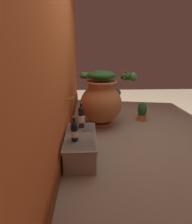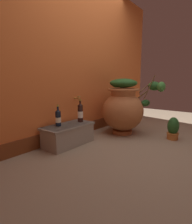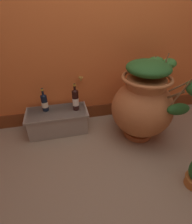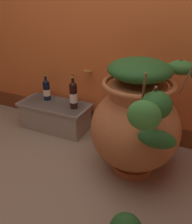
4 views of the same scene
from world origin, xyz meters
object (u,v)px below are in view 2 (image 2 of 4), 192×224
at_px(terracotta_urn, 124,107).
at_px(wine_bottle_middle, 58,117).
at_px(wine_bottle_left, 80,112).
at_px(potted_shrub, 173,129).

height_order(terracotta_urn, wine_bottle_middle, terracotta_urn).
bearing_deg(wine_bottle_left, wine_bottle_middle, 170.36).
bearing_deg(wine_bottle_middle, wine_bottle_left, -9.64).
xyz_separation_m(wine_bottle_middle, potted_shrub, (1.30, -1.15, -0.24)).
xyz_separation_m(wine_bottle_left, wine_bottle_middle, (-0.37, 0.06, -0.03)).
relative_size(wine_bottle_middle, potted_shrub, 0.85).
xyz_separation_m(terracotta_urn, wine_bottle_middle, (-1.11, 0.37, -0.05)).
distance_m(terracotta_urn, wine_bottle_middle, 1.17).
bearing_deg(potted_shrub, wine_bottle_middle, 138.48).
height_order(wine_bottle_left, wine_bottle_middle, wine_bottle_left).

